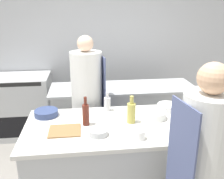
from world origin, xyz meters
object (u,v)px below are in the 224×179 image
chef_at_prep_near (200,178)px  cup (140,135)px  bottle_vinegar (86,114)px  bowl_prep_small (168,107)px  oven_range (22,106)px  chef_at_stove (88,104)px  bowl_wooden_salad (154,115)px  bottle_wine (131,112)px  bowl_ceramic_blue (46,113)px  bottle_olive_oil (197,128)px  bottle_cooking_oil (107,103)px  bowl_mixing_large (98,132)px

chef_at_prep_near → cup: size_ratio=17.97×
bottle_vinegar → chef_at_prep_near: bearing=-46.0°
chef_at_prep_near → bowl_prep_small: 1.10m
bowl_prep_small → oven_range: bearing=143.4°
chef_at_stove → bowl_wooden_salad: chef_at_stove is taller
oven_range → bottle_vinegar: bottle_vinegar is taller
bottle_wine → bowl_wooden_salad: bottle_wine is taller
chef_at_prep_near → bowl_ceramic_blue: bearing=39.6°
bottle_olive_oil → bottle_wine: 0.64m
chef_at_stove → bowl_ceramic_blue: size_ratio=6.92×
bottle_cooking_oil → cup: size_ratio=2.24×
bowl_ceramic_blue → cup: 1.07m
chef_at_prep_near → bowl_wooden_salad: (-0.09, 0.90, 0.11)m
bowl_mixing_large → cup: (0.36, -0.11, 0.01)m
bowl_prep_small → bottle_wine: bearing=-151.2°
bottle_wine → bowl_ceramic_blue: (-0.87, 0.27, -0.08)m
oven_range → bowl_mixing_large: 2.29m
bottle_cooking_oil → bowl_ceramic_blue: size_ratio=0.86×
bowl_ceramic_blue → bowl_wooden_salad: bearing=-10.0°
oven_range → bottle_olive_oil: bottle_olive_oil is taller
bottle_olive_oil → bottle_vinegar: bearing=158.9°
chef_at_stove → bottle_wine: chef_at_stove is taller
bowl_prep_small → bottle_vinegar: bearing=-164.5°
bottle_olive_oil → cup: 0.51m
oven_range → bottle_wine: bottle_wine is taller
bottle_olive_oil → bottle_vinegar: size_ratio=0.78×
bowl_ceramic_blue → oven_range: bearing=113.0°
cup → chef_at_stove: bearing=112.1°
oven_range → bowl_wooden_salad: bowl_wooden_salad is taller
oven_range → bottle_olive_oil: (2.01, -2.09, 0.53)m
chef_at_prep_near → bowl_ceramic_blue: (-1.22, 1.10, 0.10)m
chef_at_prep_near → bottle_cooking_oil: chef_at_prep_near is taller
bottle_vinegar → cup: 0.58m
chef_at_prep_near → bowl_mixing_large: (-0.70, 0.61, 0.10)m
bottle_wine → bowl_prep_small: size_ratio=1.20×
cup → bowl_mixing_large: bearing=162.3°
bottle_vinegar → bottle_cooking_oil: 0.41m
chef_at_stove → bowl_mixing_large: chef_at_stove is taller
cup → bottle_vinegar: bearing=143.9°
oven_range → chef_at_stove: bearing=-42.9°
bottle_vinegar → bowl_ceramic_blue: 0.50m
bottle_vinegar → chef_at_stove: bearing=87.4°
chef_at_prep_near → bottle_vinegar: size_ratio=5.89×
oven_range → cup: (1.50, -2.05, 0.48)m
chef_at_stove → bowl_mixing_large: size_ratio=9.91×
bottle_cooking_oil → bowl_prep_small: bearing=-6.1°
chef_at_prep_near → bottle_cooking_oil: (-0.55, 1.16, 0.16)m
oven_range → bowl_prep_small: size_ratio=4.26×
chef_at_stove → oven_range: bearing=-140.1°
oven_range → chef_at_prep_near: size_ratio=0.58×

